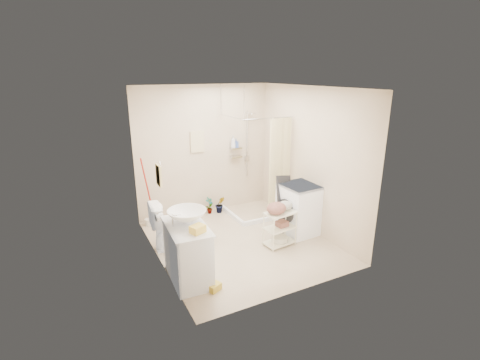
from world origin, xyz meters
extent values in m
plane|color=#C7B495|center=(0.00, 0.00, 0.00)|extent=(3.20, 3.20, 0.00)
cube|color=silver|center=(0.00, 0.00, 2.60)|extent=(2.80, 3.20, 0.04)
cube|color=beige|center=(0.00, 1.60, 1.30)|extent=(2.80, 0.04, 2.60)
cube|color=beige|center=(0.00, -1.60, 1.30)|extent=(2.80, 0.04, 2.60)
cube|color=beige|center=(-1.40, 0.00, 1.30)|extent=(0.04, 3.20, 2.60)
cube|color=beige|center=(1.40, 0.00, 1.30)|extent=(0.04, 3.20, 2.60)
cube|color=silver|center=(-1.16, -0.64, 0.41)|extent=(0.58, 0.97, 0.82)
imported|color=white|center=(-1.11, -0.55, 0.92)|extent=(0.67, 0.67, 0.19)
cube|color=yellow|center=(-1.10, -0.92, 0.88)|extent=(0.22, 0.20, 0.10)
cube|color=gold|center=(-0.95, -1.07, 0.07)|extent=(0.31, 0.28, 0.14)
imported|color=white|center=(-1.04, 0.35, 0.41)|extent=(0.84, 0.53, 0.81)
imported|color=brown|center=(0.01, 1.42, 0.18)|extent=(0.23, 0.21, 0.36)
imported|color=brown|center=(0.23, 1.38, 0.18)|extent=(0.22, 0.19, 0.35)
cube|color=beige|center=(-0.15, 1.58, 1.50)|extent=(0.28, 0.03, 0.42)
imported|color=silver|center=(0.60, 1.50, 1.45)|extent=(0.10, 0.10, 0.25)
imported|color=#3B539A|center=(0.68, 1.54, 1.41)|extent=(0.08, 0.08, 0.18)
cube|color=white|center=(1.14, -0.13, 0.46)|extent=(0.66, 0.68, 0.91)
camera|label=1|loc=(-2.48, -4.83, 2.83)|focal=26.00mm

